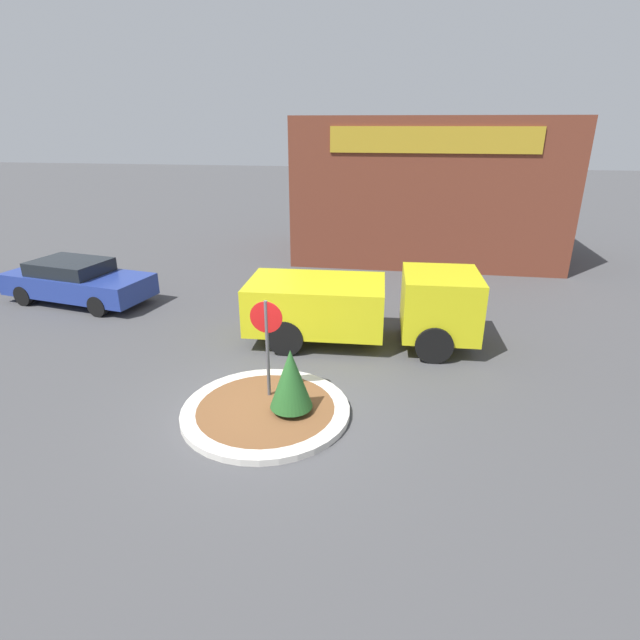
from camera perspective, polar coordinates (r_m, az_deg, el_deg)
name	(u,v)px	position (r m, az deg, el deg)	size (l,w,h in m)	color
ground_plane	(266,413)	(10.19, -6.19, -10.56)	(120.00, 120.00, 0.00)	#474749
traffic_island	(266,410)	(10.15, -6.20, -10.24)	(3.35, 3.35, 0.13)	beige
stop_sign	(267,334)	(9.93, -6.10, -1.57)	(0.65, 0.07, 2.21)	#4C4C51
island_shrub	(291,379)	(9.62, -3.36, -6.70)	(0.83, 0.83, 1.31)	brown
utility_truck	(363,305)	(12.88, 4.97, 1.77)	(5.91, 2.41, 1.94)	gold
storefront_building	(426,188)	(22.24, 12.06, 14.51)	(10.54, 6.07, 5.66)	brown
parked_sedan_blue	(77,281)	(17.76, -26.00, 4.04)	(4.97, 2.67, 1.36)	navy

